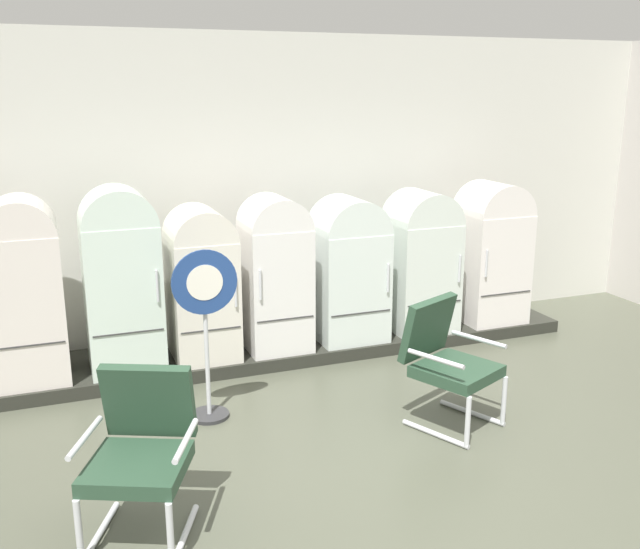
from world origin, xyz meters
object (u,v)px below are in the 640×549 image
(refrigerator_0, at_px, (25,285))
(refrigerator_5, at_px, (421,257))
(refrigerator_6, at_px, (491,248))
(refrigerator_3, at_px, (275,269))
(sign_stand, at_px, (206,334))
(refrigerator_1, at_px, (121,274))
(armchair_left, at_px, (141,445))
(armchair_right, at_px, (446,357))
(refrigerator_2, at_px, (202,279))
(refrigerator_4, at_px, (349,265))

(refrigerator_0, xyz_separation_m, refrigerator_5, (3.79, -0.02, -0.08))
(refrigerator_5, distance_m, refrigerator_6, 0.85)
(refrigerator_3, height_order, sign_stand, refrigerator_3)
(refrigerator_1, relative_size, refrigerator_6, 1.10)
(refrigerator_1, bearing_deg, armchair_left, -93.78)
(refrigerator_6, xyz_separation_m, sign_stand, (-3.33, -1.06, -0.20))
(refrigerator_3, height_order, armchair_right, refrigerator_3)
(refrigerator_0, xyz_separation_m, armchair_left, (0.64, -2.41, -0.42))
(refrigerator_2, height_order, refrigerator_6, refrigerator_6)
(refrigerator_2, xyz_separation_m, refrigerator_6, (3.13, -0.02, 0.04))
(refrigerator_2, distance_m, armchair_left, 2.59)
(refrigerator_0, height_order, sign_stand, refrigerator_0)
(refrigerator_2, bearing_deg, sign_stand, -100.10)
(armchair_left, distance_m, armchair_right, 2.49)
(refrigerator_6, bearing_deg, refrigerator_0, 179.78)
(armchair_left, height_order, armchair_right, same)
(refrigerator_2, relative_size, refrigerator_6, 0.95)
(refrigerator_1, distance_m, armchair_left, 2.42)
(armchair_right, bearing_deg, refrigerator_3, 115.22)
(refrigerator_3, distance_m, armchair_right, 2.00)
(refrigerator_2, height_order, refrigerator_5, refrigerator_5)
(refrigerator_2, bearing_deg, refrigerator_1, -176.54)
(refrigerator_2, relative_size, armchair_left, 1.43)
(armchair_left, xyz_separation_m, sign_stand, (0.68, 1.33, 0.17))
(refrigerator_3, height_order, refrigerator_4, refrigerator_3)
(refrigerator_0, height_order, refrigerator_3, refrigerator_0)
(refrigerator_0, bearing_deg, refrigerator_3, -0.62)
(sign_stand, bearing_deg, refrigerator_5, 23.12)
(refrigerator_1, xyz_separation_m, armchair_left, (-0.16, -2.37, -0.45))
(refrigerator_4, relative_size, sign_stand, 1.02)
(refrigerator_1, bearing_deg, sign_stand, -63.20)
(refrigerator_3, xyz_separation_m, armchair_left, (-1.58, -2.38, -0.36))
(refrigerator_1, bearing_deg, refrigerator_4, 0.67)
(refrigerator_3, bearing_deg, refrigerator_0, 179.38)
(armchair_right, bearing_deg, armchair_left, -166.07)
(refrigerator_4, distance_m, armchair_right, 1.83)
(refrigerator_2, distance_m, refrigerator_3, 0.71)
(refrigerator_2, height_order, refrigerator_4, refrigerator_4)
(refrigerator_0, bearing_deg, sign_stand, -39.17)
(refrigerator_0, height_order, refrigerator_1, refrigerator_1)
(refrigerator_2, height_order, armchair_left, refrigerator_2)
(refrigerator_0, xyz_separation_m, armchair_right, (3.06, -1.81, -0.42))
(armchair_left, xyz_separation_m, armchair_right, (2.42, 0.60, 0.00))
(sign_stand, bearing_deg, refrigerator_2, 79.90)
(refrigerator_6, bearing_deg, armchair_left, -149.20)
(refrigerator_3, bearing_deg, refrigerator_6, 0.15)
(armchair_right, height_order, sign_stand, sign_stand)
(refrigerator_1, relative_size, refrigerator_5, 1.13)
(refrigerator_0, xyz_separation_m, refrigerator_1, (0.79, -0.04, 0.03))
(armchair_left, bearing_deg, refrigerator_4, 45.60)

